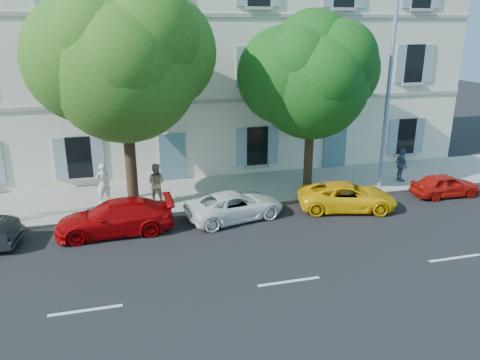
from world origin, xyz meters
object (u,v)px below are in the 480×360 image
object	(u,v)px
pedestrian_c	(401,165)
car_white_coupe	(235,206)
car_red_coupe	(115,217)
car_yellow_supercar	(347,196)
tree_right	(312,82)
street_lamp	(391,83)
pedestrian_a	(103,183)
car_red_hatchback	(445,185)
tree_left	(123,67)
pedestrian_b	(156,183)

from	to	relation	value
pedestrian_c	car_white_coupe	bearing A→B (deg)	107.99
car_red_coupe	car_yellow_supercar	xyz separation A→B (m)	(9.63, -0.03, -0.06)
tree_right	street_lamp	size ratio (longest dim) A/B	0.89
tree_right	pedestrian_a	xyz separation A→B (m)	(-9.24, 0.74, -4.13)
car_red_hatchback	tree_right	distance (m)	7.84
car_yellow_supercar	tree_right	bearing A→B (deg)	32.71
street_lamp	tree_left	bearing A→B (deg)	178.80
car_white_coupe	car_yellow_supercar	world-z (taller)	car_yellow_supercar
car_yellow_supercar	pedestrian_b	bearing A→B (deg)	85.83
pedestrian_a	pedestrian_c	xyz separation A→B (m)	(14.23, -0.73, -0.05)
car_red_coupe	car_yellow_supercar	distance (m)	9.63
tree_left	pedestrian_b	distance (m)	5.10
car_red_coupe	pedestrian_c	bearing A→B (deg)	98.95
car_red_hatchback	pedestrian_c	xyz separation A→B (m)	(-0.99, 2.10, 0.44)
tree_left	pedestrian_c	world-z (taller)	tree_left
car_yellow_supercar	pedestrian_c	bearing A→B (deg)	-45.71
car_white_coupe	pedestrian_a	bearing A→B (deg)	47.95
car_white_coupe	pedestrian_a	world-z (taller)	pedestrian_a
car_red_hatchback	pedestrian_b	xyz separation A→B (m)	(-13.01, 2.24, 0.50)
car_white_coupe	pedestrian_b	bearing A→B (deg)	39.19
car_red_coupe	car_white_coupe	size ratio (longest dim) A/B	1.09
pedestrian_a	street_lamp	bearing A→B (deg)	150.46
pedestrian_b	pedestrian_c	bearing A→B (deg)	-158.56
car_red_coupe	car_red_hatchback	xyz separation A→B (m)	(14.79, 0.30, -0.10)
car_yellow_supercar	car_red_hatchback	xyz separation A→B (m)	(5.16, 0.34, -0.05)
street_lamp	pedestrian_c	xyz separation A→B (m)	(1.46, 0.68, -4.14)
car_red_coupe	street_lamp	xyz separation A→B (m)	(12.35, 1.72, 4.47)
pedestrian_b	pedestrian_c	world-z (taller)	pedestrian_b
pedestrian_a	pedestrian_c	size ratio (longest dim) A/B	1.07
car_white_coupe	street_lamp	size ratio (longest dim) A/B	0.46
car_red_hatchback	pedestrian_b	size ratio (longest dim) A/B	1.78
car_yellow_supercar	street_lamp	distance (m)	5.56
car_yellow_supercar	tree_left	xyz separation A→B (m)	(-8.86, 1.99, 5.42)
car_red_coupe	pedestrian_c	size ratio (longest dim) A/B	2.67
car_white_coupe	car_yellow_supercar	xyz separation A→B (m)	(4.89, -0.25, 0.02)
car_red_hatchback	pedestrian_b	world-z (taller)	pedestrian_b
street_lamp	pedestrian_c	size ratio (longest dim) A/B	5.32
car_white_coupe	car_red_hatchback	distance (m)	10.05
car_white_coupe	pedestrian_b	distance (m)	3.79
car_white_coupe	car_yellow_supercar	bearing A→B (deg)	-105.63
car_white_coupe	pedestrian_c	distance (m)	9.33
street_lamp	pedestrian_b	bearing A→B (deg)	175.54
tree_left	street_lamp	distance (m)	11.61
car_yellow_supercar	car_white_coupe	bearing A→B (deg)	101.03
tree_left	pedestrian_a	xyz separation A→B (m)	(-1.20, 1.17, -4.97)
car_yellow_supercar	pedestrian_c	distance (m)	4.85
car_white_coupe	car_red_hatchback	bearing A→B (deg)	-102.19
car_white_coupe	pedestrian_a	distance (m)	5.95
pedestrian_a	tree_left	bearing A→B (deg)	112.59
tree_left	pedestrian_b	size ratio (longest dim) A/B	5.15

